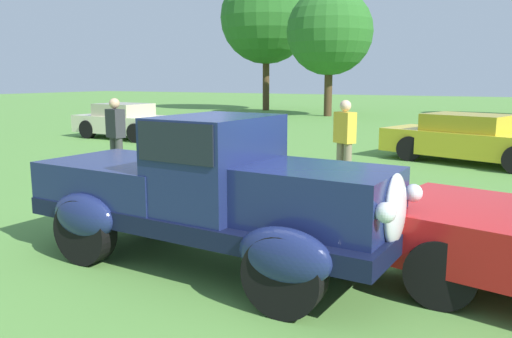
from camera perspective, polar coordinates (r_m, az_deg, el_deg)
ground_plane at (r=6.22m, az=-0.50°, el=-9.80°), size 120.00×120.00×0.00m
feature_pickup_truck at (r=5.82m, az=-4.99°, el=-2.35°), size 4.48×2.01×1.70m
show_car_cream at (r=18.93m, az=-14.11°, el=5.11°), size 4.01×1.94×1.22m
show_car_yellow at (r=13.99m, az=22.64°, el=3.03°), size 4.66×2.90×1.22m
spectator_by_row at (r=10.24m, az=9.71°, el=3.15°), size 0.47×0.40×1.69m
spectator_far_side at (r=11.42m, az=-15.17°, el=3.64°), size 0.45×0.34×1.69m
treeline_far_left at (r=34.76m, az=1.13°, el=16.30°), size 5.90×5.90×8.90m
treeline_mid_left at (r=29.59m, az=8.10°, el=14.70°), size 4.73×4.73×6.98m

